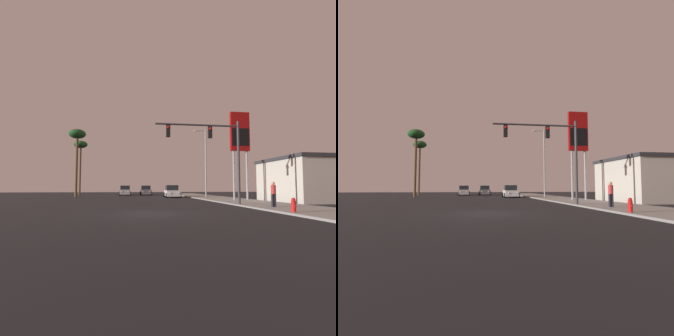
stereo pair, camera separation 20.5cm
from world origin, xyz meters
The scene contains 13 objects.
ground_plane centered at (0.00, 0.00, 0.00)m, with size 120.00×120.00×0.00m, color black.
sidewalk_right centered at (9.50, 10.00, 0.06)m, with size 5.00×60.00×0.12m.
building_gas_station centered at (18.00, 9.31, 2.16)m, with size 10.30×8.30×4.30m.
car_silver centered at (-1.89, 32.25, 0.76)m, with size 2.04×4.31×1.68m.
car_white centered at (4.69, 21.59, 0.76)m, with size 2.04×4.34×1.68m.
car_grey centered at (1.75, 32.68, 0.76)m, with size 2.04×4.33×1.68m.
traffic_light_mast centered at (5.48, 5.03, 4.69)m, with size 6.67×0.36×6.50m.
street_lamp centered at (8.80, 19.34, 5.12)m, with size 1.74×0.24×9.00m.
gas_station_sign centered at (10.04, 10.83, 6.62)m, with size 2.00×0.42×9.00m.
fire_hydrant centered at (7.42, -1.66, 0.49)m, with size 0.24×0.34×0.76m.
pedestrian_on_sidewalk centered at (8.36, 1.88, 1.03)m, with size 0.34×0.32×1.67m.
palm_tree_far centered at (-9.91, 34.00, 8.46)m, with size 2.40×2.40×9.73m.
palm_tree_mid centered at (-8.58, 24.00, 8.40)m, with size 2.40×2.40×9.66m.
Camera 1 is at (-1.09, -14.36, 1.44)m, focal length 28.00 mm.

